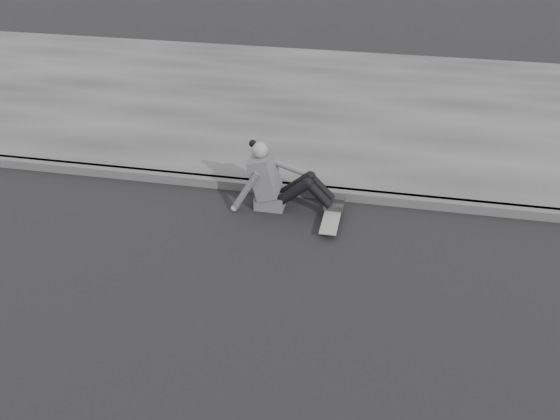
# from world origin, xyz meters

# --- Properties ---
(ground) EXTENTS (80.00, 80.00, 0.00)m
(ground) POSITION_xyz_m (0.00, 0.00, 0.00)
(ground) COLOR black
(ground) RESTS_ON ground
(curb) EXTENTS (24.00, 0.16, 0.12)m
(curb) POSITION_xyz_m (0.00, 2.58, 0.06)
(curb) COLOR #454545
(curb) RESTS_ON ground
(sidewalk) EXTENTS (24.00, 6.00, 0.12)m
(sidewalk) POSITION_xyz_m (0.00, 5.60, 0.06)
(sidewalk) COLOR #3E3E3E
(sidewalk) RESTS_ON ground
(skateboard) EXTENTS (0.20, 0.78, 0.09)m
(skateboard) POSITION_xyz_m (-1.04, 1.97, 0.07)
(skateboard) COLOR #9B9B96
(skateboard) RESTS_ON ground
(seated_woman) EXTENTS (1.38, 0.46, 0.88)m
(seated_woman) POSITION_xyz_m (-1.78, 2.21, 0.36)
(seated_woman) COLOR #4C4D4F
(seated_woman) RESTS_ON ground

